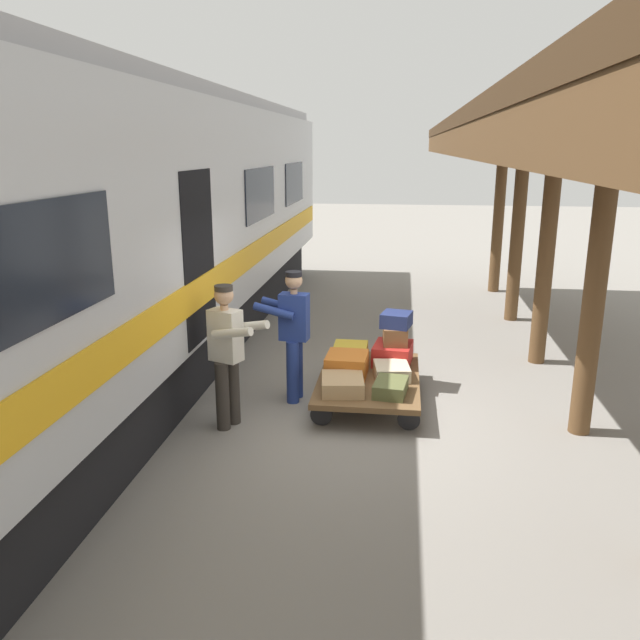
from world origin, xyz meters
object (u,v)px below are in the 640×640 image
Objects in this scene: suitcase_red_plastic at (393,353)px; suitcase_olive_duffel at (391,387)px; train_car at (78,246)px; suitcase_brown_leather at (395,335)px; porter_by_door at (228,352)px; suitcase_orange_carryall at (347,365)px; porter_in_overalls at (293,331)px; suitcase_yellow_case at (350,353)px; luggage_cart at (369,380)px; suitcase_cream_canvas at (392,371)px; suitcase_navy_fabric at (396,320)px; suitcase_tan_vintage at (343,384)px.

suitcase_olive_duffel is at bearing 90.00° from suitcase_red_plastic.
suitcase_brown_leather is at bearing -162.17° from train_car.
suitcase_olive_duffel is 1.99m from porter_by_door.
train_car is 31.34× the size of suitcase_red_plastic.
suitcase_red_plastic is 0.36× the size of porter_by_door.
suitcase_orange_carryall is 0.83m from porter_in_overalls.
train_car reaches higher than suitcase_yellow_case.
suitcase_cream_canvas is at bearing 180.00° from luggage_cart.
suitcase_brown_leather is 0.25× the size of porter_by_door.
train_car is at bearing -10.97° from porter_by_door.
suitcase_red_plastic is at bearing 180.00° from suitcase_yellow_case.
suitcase_navy_fabric is at bearing -152.26° from porter_in_overalls.
suitcase_navy_fabric is (-3.81, -1.24, -1.12)m from train_car.
suitcase_orange_carryall reaches higher than suitcase_yellow_case.
suitcase_tan_vintage is 0.33× the size of porter_by_door.
porter_by_door is at bearing 39.95° from suitcase_brown_leather.
suitcase_yellow_case reaches higher than suitcase_tan_vintage.
porter_by_door is (1.87, 0.43, 0.51)m from suitcase_olive_duffel.
porter_in_overalls reaches higher than suitcase_orange_carryall.
suitcase_brown_leather is 1.47m from porter_in_overalls.
porter_in_overalls reaches higher than suitcase_red_plastic.
suitcase_tan_vintage is (0.00, 0.57, -0.05)m from suitcase_orange_carryall.
porter_in_overalls reaches higher than suitcase_cream_canvas.
suitcase_tan_vintage is (-3.19, -0.06, -1.63)m from train_car.
suitcase_orange_carryall is 0.33× the size of porter_by_door.
suitcase_red_plastic is at bearing -116.97° from suitcase_tan_vintage.
porter_by_door is at bearing 40.04° from suitcase_navy_fabric.
suitcase_red_plastic is 0.58m from suitcase_yellow_case.
suitcase_olive_duffel reaches higher than luggage_cart.
suitcase_orange_carryall is 0.98× the size of suitcase_tan_vintage.
luggage_cart is 0.66m from suitcase_yellow_case.
train_car reaches higher than suitcase_olive_duffel.
suitcase_olive_duffel is at bearing 88.74° from suitcase_brown_leather.
suitcase_navy_fabric is at bearing -117.58° from suitcase_tan_vintage.
suitcase_brown_leather reaches higher than suitcase_red_plastic.
suitcase_navy_fabric reaches higher than suitcase_brown_leather.
suitcase_cream_canvas is at bearing -176.50° from porter_in_overalls.
porter_by_door is at bearing 39.88° from suitcase_red_plastic.
suitcase_red_plastic is 2.48m from porter_by_door.
suitcase_orange_carryall is (0.29, 0.00, 0.19)m from luggage_cart.
suitcase_yellow_case is at bearing 2.41° from suitcase_brown_leather.
porter_by_door reaches higher than suitcase_cream_canvas.
luggage_cart is 4.07× the size of suitcase_cream_canvas.
porter_by_door reaches higher than suitcase_yellow_case.
suitcase_tan_vintage is 0.33× the size of porter_in_overalls.
suitcase_olive_duffel is (0.00, 0.57, -0.00)m from suitcase_cream_canvas.
suitcase_tan_vintage is (0.58, 1.14, -0.04)m from suitcase_red_plastic.
suitcase_cream_canvas reaches higher than luggage_cart.
suitcase_olive_duffel is (-0.58, 0.00, -0.01)m from suitcase_tan_vintage.
suitcase_yellow_case is 0.31× the size of porter_by_door.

